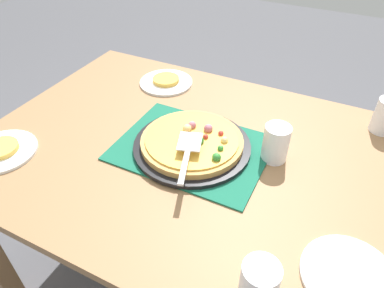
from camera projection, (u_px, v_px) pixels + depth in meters
name	position (u px, v px, depth m)	size (l,w,h in m)	color
ground_plane	(192.00, 273.00, 1.62)	(8.00, 8.00, 0.00)	#4C4C51
dining_table	(192.00, 173.00, 1.22)	(1.40, 1.00, 0.75)	olive
placemat	(192.00, 148.00, 1.14)	(0.48, 0.36, 0.01)	#145B42
pizza_pan	(192.00, 146.00, 1.14)	(0.38, 0.38, 0.01)	black
pizza	(193.00, 141.00, 1.13)	(0.33, 0.33, 0.05)	tan
plate_near_left	(166.00, 82.00, 1.48)	(0.22, 0.22, 0.01)	white
plate_far_right	(2.00, 151.00, 1.13)	(0.22, 0.22, 0.01)	white
plate_side	(350.00, 277.00, 0.79)	(0.22, 0.22, 0.01)	white
served_slice_left	(166.00, 80.00, 1.47)	(0.11, 0.11, 0.02)	gold
served_slice_right	(0.00, 148.00, 1.12)	(0.11, 0.11, 0.02)	#EAB747
cup_far	(276.00, 143.00, 1.07)	(0.08, 0.08, 0.12)	white
cup_corner	(259.00, 285.00, 0.72)	(0.08, 0.08, 0.12)	white
pizza_server	(188.00, 152.00, 1.03)	(0.12, 0.23, 0.01)	silver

